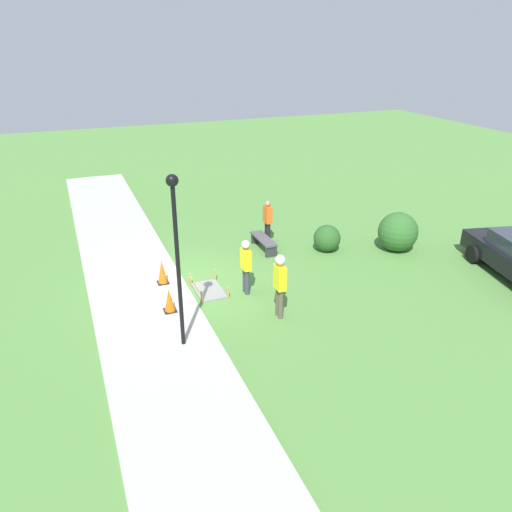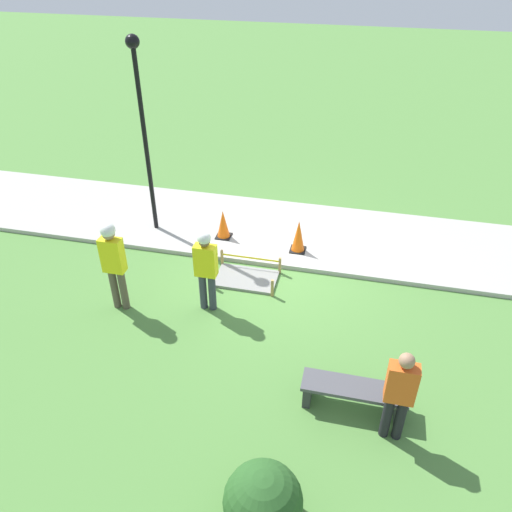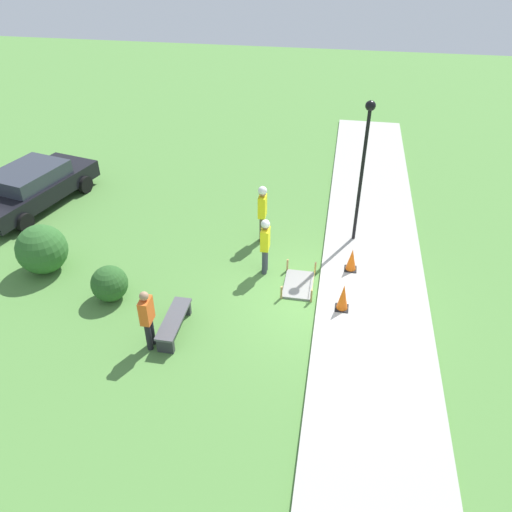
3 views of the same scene
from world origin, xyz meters
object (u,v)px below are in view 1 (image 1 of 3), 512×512
Objects in this scene: lamppost_near at (176,240)px; park_bench at (264,241)px; traffic_cone_near_patch at (162,272)px; bystander_in_orange_shirt at (268,219)px; worker_supervisor at (246,263)px; worker_assistant at (280,280)px; traffic_cone_far_patch at (169,300)px.

park_bench is at bearing 139.57° from lamppost_near.
bystander_in_orange_shirt is (-2.04, 4.34, 0.44)m from traffic_cone_near_patch.
worker_supervisor reaches higher than park_bench.
lamppost_near reaches higher than worker_assistant.
worker_assistant is at bearing -17.29° from park_bench.
lamppost_near is (4.90, -4.18, 2.55)m from park_bench.
worker_supervisor is at bearing 58.35° from traffic_cone_near_patch.
traffic_cone_far_patch is 0.40× the size of worker_supervisor.
worker_assistant is at bearing 40.67° from traffic_cone_near_patch.
lamppost_near is at bearing -40.43° from park_bench.
traffic_cone_near_patch is at bearing -139.33° from worker_assistant.
traffic_cone_far_patch reaches higher than park_bench.
bystander_in_orange_shirt is 7.39m from lamppost_near.
traffic_cone_far_patch is at bearing -50.00° from bystander_in_orange_shirt.
lamppost_near is (5.47, -4.57, 1.96)m from bystander_in_orange_shirt.
traffic_cone_near_patch is at bearing -121.65° from worker_supervisor.
bystander_in_orange_shirt is at bearing 130.00° from traffic_cone_far_patch.
bystander_in_orange_shirt is 0.38× the size of lamppost_near.
park_bench is at bearing 162.71° from worker_assistant.
traffic_cone_near_patch is 0.44× the size of worker_supervisor.
traffic_cone_far_patch is 2.95m from lamppost_near.
traffic_cone_near_patch reaches higher than park_bench.
traffic_cone_near_patch is 0.40× the size of worker_assistant.
worker_supervisor reaches higher than traffic_cone_far_patch.
worker_supervisor reaches higher than bystander_in_orange_shirt.
worker_supervisor is 3.70m from lamppost_near.
traffic_cone_far_patch is 3.08m from worker_assistant.
worker_assistant is 1.15× the size of bystander_in_orange_shirt.
worker_assistant is (1.23, 2.74, 0.68)m from traffic_cone_far_patch.
worker_assistant is at bearing 65.81° from traffic_cone_far_patch.
worker_supervisor is 0.91× the size of worker_assistant.
bystander_in_orange_shirt is at bearing 147.93° from worker_supervisor.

